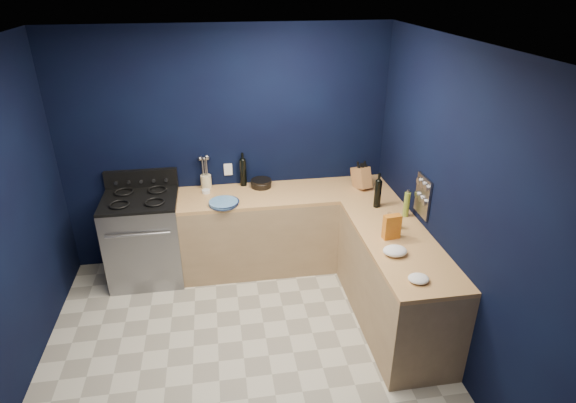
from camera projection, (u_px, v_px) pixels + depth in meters
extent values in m
cube|color=beige|center=(244.00, 359.00, 4.10)|extent=(3.50, 3.50, 0.02)
cube|color=silver|center=(227.00, 47.00, 2.95)|extent=(3.50, 3.50, 0.02)
cube|color=black|center=(227.00, 150.00, 5.09)|extent=(3.50, 0.02, 2.60)
cube|color=black|center=(456.00, 211.00, 3.78)|extent=(0.02, 3.50, 2.60)
cube|color=tan|center=(286.00, 230.00, 5.27)|extent=(2.30, 0.63, 0.86)
cube|color=#9B6A3C|center=(286.00, 194.00, 5.07)|extent=(2.30, 0.63, 0.04)
cube|color=tan|center=(394.00, 283.00, 4.37)|extent=(0.63, 1.67, 0.86)
cube|color=#9B6A3C|center=(399.00, 242.00, 4.17)|extent=(0.63, 1.67, 0.04)
cube|color=gray|center=(145.00, 239.00, 5.02)|extent=(0.76, 0.66, 0.92)
cube|color=black|center=(142.00, 256.00, 4.75)|extent=(0.59, 0.02, 0.42)
cube|color=black|center=(139.00, 199.00, 4.81)|extent=(0.76, 0.66, 0.03)
cube|color=black|center=(141.00, 179.00, 5.03)|extent=(0.76, 0.06, 0.20)
cube|color=gray|center=(423.00, 196.00, 4.31)|extent=(0.02, 0.28, 0.38)
cube|color=white|center=(228.00, 169.00, 5.17)|extent=(0.09, 0.02, 0.13)
cylinder|color=teal|center=(224.00, 203.00, 4.78)|extent=(0.39, 0.39, 0.04)
cylinder|color=white|center=(206.00, 191.00, 5.04)|extent=(0.09, 0.09, 0.03)
cylinder|color=beige|center=(206.00, 181.00, 5.13)|extent=(0.14, 0.14, 0.15)
cylinder|color=black|center=(243.00, 173.00, 5.16)|extent=(0.08, 0.08, 0.30)
cylinder|color=black|center=(261.00, 183.00, 5.16)|extent=(0.29, 0.29, 0.09)
cube|color=#9B6B3E|center=(361.00, 178.00, 5.12)|extent=(0.20, 0.29, 0.28)
cylinder|color=black|center=(378.00, 194.00, 4.68)|extent=(0.08, 0.08, 0.28)
cylinder|color=olive|center=(407.00, 204.00, 4.51)|extent=(0.07, 0.07, 0.25)
cylinder|color=olive|center=(389.00, 217.00, 4.45)|extent=(0.05, 0.05, 0.09)
cylinder|color=olive|center=(399.00, 223.00, 4.32)|extent=(0.06, 0.06, 0.10)
cube|color=#A61F1D|center=(392.00, 227.00, 4.14)|extent=(0.16, 0.09, 0.22)
ellipsoid|color=white|center=(395.00, 251.00, 3.92)|extent=(0.21, 0.18, 0.07)
ellipsoid|color=white|center=(419.00, 279.00, 3.59)|extent=(0.18, 0.17, 0.05)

